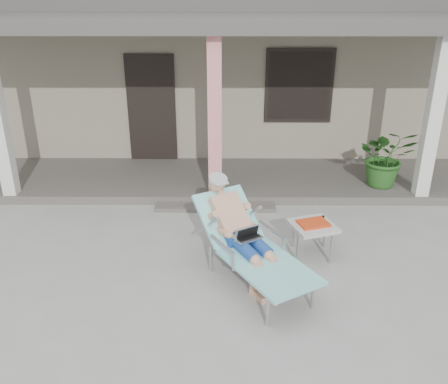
{
  "coord_description": "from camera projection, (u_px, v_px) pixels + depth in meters",
  "views": [
    {
      "loc": [
        0.19,
        -5.31,
        3.39
      ],
      "look_at": [
        0.16,
        0.6,
        0.85
      ],
      "focal_mm": 38.0,
      "sensor_mm": 36.0,
      "label": 1
    }
  ],
  "objects": [
    {
      "name": "side_table",
      "position": [
        313.0,
        227.0,
        6.4
      ],
      "size": [
        0.7,
        0.7,
        0.5
      ],
      "rotation": [
        0.0,
        0.0,
        0.32
      ],
      "color": "#BBBCB6",
      "rests_on": "ground"
    },
    {
      "name": "porch_deck",
      "position": [
        216.0,
        179.0,
        8.94
      ],
      "size": [
        10.0,
        2.0,
        0.15
      ],
      "primitive_type": "cube",
      "color": "#605B56",
      "rests_on": "ground"
    },
    {
      "name": "lounger",
      "position": [
        246.0,
        222.0,
        5.77
      ],
      "size": [
        1.58,
        1.97,
        1.26
      ],
      "rotation": [
        0.0,
        0.0,
        0.54
      ],
      "color": "#B7B7BC",
      "rests_on": "ground"
    },
    {
      "name": "potted_palm",
      "position": [
        386.0,
        157.0,
        8.29
      ],
      "size": [
        1.05,
        0.94,
        1.06
      ],
      "primitive_type": "imported",
      "rotation": [
        0.0,
        0.0,
        -0.12
      ],
      "color": "#26591E",
      "rests_on": "porch_deck"
    },
    {
      "name": "porch_overhang",
      "position": [
        215.0,
        28.0,
        7.82
      ],
      "size": [
        10.0,
        2.3,
        2.85
      ],
      "color": "silver",
      "rests_on": "porch_deck"
    },
    {
      "name": "house",
      "position": [
        219.0,
        66.0,
        11.52
      ],
      "size": [
        10.4,
        5.4,
        3.3
      ],
      "color": "gray",
      "rests_on": "ground"
    },
    {
      "name": "ground",
      "position": [
        212.0,
        269.0,
        6.22
      ],
      "size": [
        60.0,
        60.0,
        0.0
      ],
      "primitive_type": "plane",
      "color": "#9E9E99",
      "rests_on": "ground"
    },
    {
      "name": "porch_step",
      "position": [
        215.0,
        207.0,
        7.9
      ],
      "size": [
        2.0,
        0.3,
        0.07
      ],
      "primitive_type": "cube",
      "color": "#605B56",
      "rests_on": "ground"
    }
  ]
}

